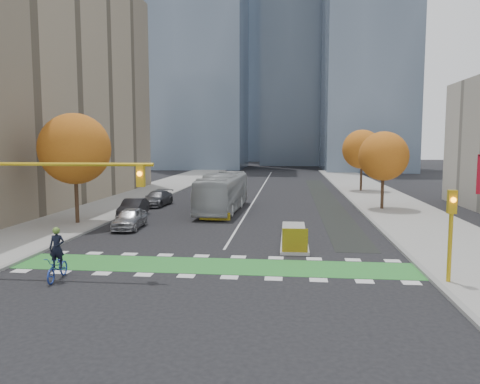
% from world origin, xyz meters
% --- Properties ---
extents(ground, '(300.00, 300.00, 0.00)m').
position_xyz_m(ground, '(0.00, 0.00, 0.00)').
color(ground, black).
rests_on(ground, ground).
extents(sidewalk_west, '(7.00, 120.00, 0.15)m').
position_xyz_m(sidewalk_west, '(-13.50, 20.00, 0.07)').
color(sidewalk_west, gray).
rests_on(sidewalk_west, ground).
extents(sidewalk_east, '(7.00, 120.00, 0.15)m').
position_xyz_m(sidewalk_east, '(13.50, 20.00, 0.07)').
color(sidewalk_east, gray).
rests_on(sidewalk_east, ground).
extents(curb_west, '(0.30, 120.00, 0.16)m').
position_xyz_m(curb_west, '(-10.00, 20.00, 0.07)').
color(curb_west, gray).
rests_on(curb_west, ground).
extents(curb_east, '(0.30, 120.00, 0.16)m').
position_xyz_m(curb_east, '(10.00, 20.00, 0.07)').
color(curb_east, gray).
rests_on(curb_east, ground).
extents(bike_crossing, '(20.00, 3.00, 0.01)m').
position_xyz_m(bike_crossing, '(0.00, 1.50, 0.01)').
color(bike_crossing, '#2A8230').
rests_on(bike_crossing, ground).
extents(centre_line, '(0.15, 70.00, 0.01)m').
position_xyz_m(centre_line, '(0.00, 40.00, 0.01)').
color(centre_line, silver).
rests_on(centre_line, ground).
extents(bike_lane_paint, '(2.50, 50.00, 0.01)m').
position_xyz_m(bike_lane_paint, '(7.50, 30.00, 0.01)').
color(bike_lane_paint, black).
rests_on(bike_lane_paint, ground).
extents(median_island, '(1.60, 10.00, 0.16)m').
position_xyz_m(median_island, '(4.00, 9.00, 0.08)').
color(median_island, gray).
rests_on(median_island, ground).
extents(hazard_board, '(1.40, 0.12, 1.30)m').
position_xyz_m(hazard_board, '(4.00, 4.20, 0.80)').
color(hazard_board, yellow).
rests_on(hazard_board, median_island).
extents(building_west, '(16.00, 44.00, 25.00)m').
position_xyz_m(building_west, '(-24.00, 22.00, 12.50)').
color(building_west, gray).
rests_on(building_west, ground).
extents(tower_nw, '(22.00, 22.00, 70.00)m').
position_xyz_m(tower_nw, '(-18.00, 90.00, 35.00)').
color(tower_nw, '#47566B').
rests_on(tower_nw, ground).
extents(tower_ne, '(18.00, 24.00, 60.00)m').
position_xyz_m(tower_ne, '(20.00, 85.00, 30.00)').
color(tower_ne, '#47566B').
rests_on(tower_ne, ground).
extents(tower_far, '(26.00, 26.00, 80.00)m').
position_xyz_m(tower_far, '(-4.00, 140.00, 40.00)').
color(tower_far, '#47566B').
rests_on(tower_far, ground).
extents(tree_west, '(5.20, 5.20, 8.22)m').
position_xyz_m(tree_west, '(-12.00, 12.00, 5.62)').
color(tree_west, '#332114').
rests_on(tree_west, ground).
extents(tree_east_near, '(4.40, 4.40, 7.08)m').
position_xyz_m(tree_east_near, '(12.00, 22.00, 4.86)').
color(tree_east_near, '#332114').
rests_on(tree_east_near, ground).
extents(tree_east_far, '(4.80, 4.80, 7.65)m').
position_xyz_m(tree_east_far, '(12.50, 38.00, 5.24)').
color(tree_east_far, '#332114').
rests_on(tree_east_far, ground).
extents(traffic_signal_west, '(8.53, 0.56, 5.20)m').
position_xyz_m(traffic_signal_west, '(-7.93, -0.51, 4.03)').
color(traffic_signal_west, '#BF9914').
rests_on(traffic_signal_west, ground).
extents(traffic_signal_east, '(0.35, 0.43, 4.10)m').
position_xyz_m(traffic_signal_east, '(10.50, -0.51, 2.73)').
color(traffic_signal_east, '#BF9914').
rests_on(traffic_signal_east, ground).
extents(cyclist, '(0.88, 2.11, 2.38)m').
position_xyz_m(cyclist, '(-6.54, -1.58, 0.80)').
color(cyclist, navy).
rests_on(cyclist, ground).
extents(bus, '(3.28, 12.20, 3.37)m').
position_xyz_m(bus, '(-2.21, 19.96, 1.69)').
color(bus, '#A5AAAD').
rests_on(bus, ground).
extents(parked_car_a, '(1.91, 4.38, 1.47)m').
position_xyz_m(parked_car_a, '(-7.55, 10.77, 0.73)').
color(parked_car_a, '#A7A8AD').
rests_on(parked_car_a, ground).
extents(parked_car_b, '(1.88, 4.63, 1.49)m').
position_xyz_m(parked_car_b, '(-9.00, 15.77, 0.75)').
color(parked_car_b, black).
rests_on(parked_car_b, ground).
extents(parked_car_c, '(2.40, 5.08, 1.43)m').
position_xyz_m(parked_car_c, '(-9.00, 22.68, 0.72)').
color(parked_car_c, '#4A4A4F').
rests_on(parked_car_c, ground).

